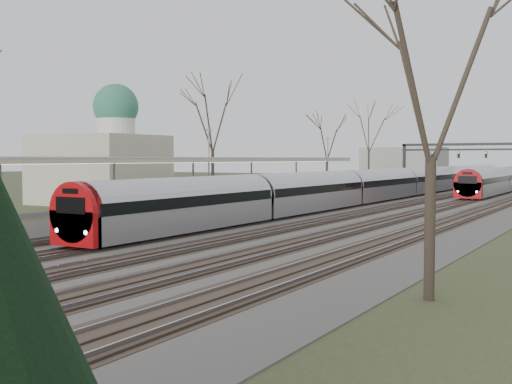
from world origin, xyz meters
TOP-DOWN VIEW (x-y plane):
  - track_bed at (0.26, 55.00)m, footprint 24.00×160.00m
  - platform at (-9.05, 37.50)m, footprint 3.50×69.00m
  - canopy at (-9.05, 32.99)m, footprint 4.10×50.00m
  - dome_building at (-21.71, 38.00)m, footprint 10.00×8.00m
  - signal_gantry at (0.29, 84.99)m, footprint 21.00×0.59m
  - tree_west_far at (-17.00, 48.00)m, footprint 5.50×5.50m
  - tree_east_near at (13.00, 15.00)m, footprint 4.50×4.50m
  - train_near at (-2.50, 61.31)m, footprint 2.62×90.21m

SIDE VIEW (x-z plane):
  - track_bed at x=0.26m, z-range -0.05..0.17m
  - platform at x=-9.05m, z-range 0.00..1.00m
  - train_near at x=-2.50m, z-range -0.05..3.00m
  - dome_building at x=-21.71m, z-range -1.43..8.87m
  - canopy at x=-9.05m, z-range 2.37..5.48m
  - signal_gantry at x=0.29m, z-range 1.87..7.95m
  - tree_east_near at x=13.00m, z-range 1.92..11.19m
  - tree_west_far at x=-17.00m, z-range 2.35..13.68m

